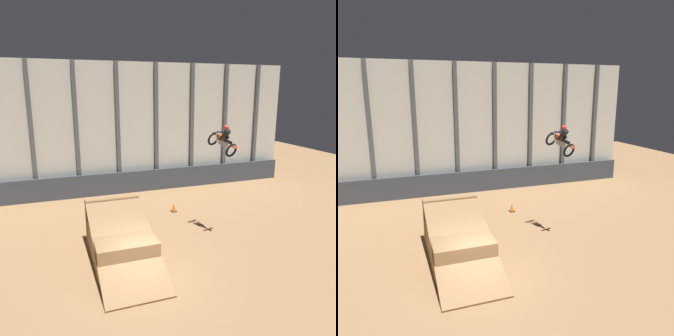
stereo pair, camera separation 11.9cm
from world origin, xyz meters
The scene contains 6 objects.
ground_plane centered at (0.00, 0.00, 0.00)m, with size 60.00×60.00×0.00m, color #9E754C.
arena_back_wall centered at (0.00, 12.63, 4.95)m, with size 32.00×0.40×9.90m.
lower_barrier centered at (0.00, 11.98, 0.84)m, with size 31.36×0.20×1.68m.
dirt_ramp centered at (-0.55, 2.33, 0.86)m, with size 2.77×6.11×2.57m.
rider_bike_solo centered at (5.01, 2.57, 5.31)m, with size 1.14×1.90×1.64m.
traffic_cone_near_ramp centered at (3.97, 6.95, 0.28)m, with size 0.36×0.36×0.58m.
Camera 2 is at (-3.13, -12.17, 7.83)m, focal length 35.00 mm.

